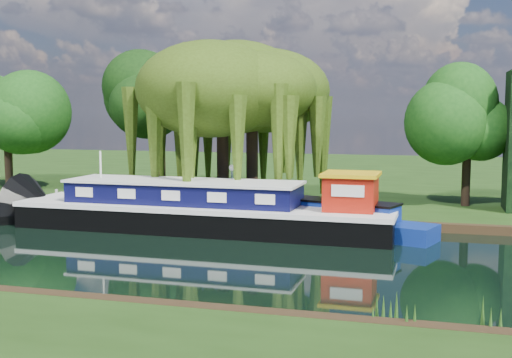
% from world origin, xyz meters
% --- Properties ---
extents(ground, '(120.00, 120.00, 0.00)m').
position_xyz_m(ground, '(0.00, 0.00, 0.00)').
color(ground, black).
extents(far_bank, '(120.00, 52.00, 0.45)m').
position_xyz_m(far_bank, '(0.00, 34.00, 0.23)').
color(far_bank, '#19330E').
rests_on(far_bank, ground).
extents(dutch_barge, '(19.89, 4.79, 4.18)m').
position_xyz_m(dutch_barge, '(0.68, 5.47, 1.04)').
color(dutch_barge, black).
rests_on(dutch_barge, ground).
extents(narrowboat, '(12.53, 5.92, 1.82)m').
position_xyz_m(narrowboat, '(6.16, 6.77, 0.65)').
color(narrowboat, navy).
rests_on(narrowboat, ground).
extents(willow_left, '(7.82, 7.82, 9.38)m').
position_xyz_m(willow_left, '(-0.16, 10.76, 7.26)').
color(willow_left, black).
rests_on(willow_left, far_bank).
extents(willow_right, '(7.05, 7.05, 8.59)m').
position_xyz_m(willow_right, '(1.51, 11.32, 6.72)').
color(willow_right, black).
rests_on(willow_right, far_bank).
extents(tree_far_left, '(5.16, 5.16, 8.31)m').
position_xyz_m(tree_far_left, '(-17.43, 13.96, 6.14)').
color(tree_far_left, black).
rests_on(tree_far_left, far_bank).
extents(tree_far_mid, '(5.67, 5.67, 9.28)m').
position_xyz_m(tree_far_mid, '(-7.36, 18.02, 6.84)').
color(tree_far_mid, black).
rests_on(tree_far_mid, far_bank).
extents(tree_far_right, '(4.51, 4.51, 7.37)m').
position_xyz_m(tree_far_right, '(13.92, 14.99, 5.53)').
color(tree_far_right, black).
rests_on(tree_far_right, far_bank).
extents(lamppost, '(0.36, 0.36, 2.56)m').
position_xyz_m(lamppost, '(0.50, 10.50, 2.42)').
color(lamppost, silver).
rests_on(lamppost, far_bank).
extents(mooring_posts, '(19.16, 0.16, 1.00)m').
position_xyz_m(mooring_posts, '(-0.50, 8.40, 0.95)').
color(mooring_posts, silver).
rests_on(mooring_posts, far_bank).
extents(reeds_near, '(33.70, 1.50, 1.10)m').
position_xyz_m(reeds_near, '(6.87, -7.57, 0.55)').
color(reeds_near, '#1E4612').
rests_on(reeds_near, ground).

